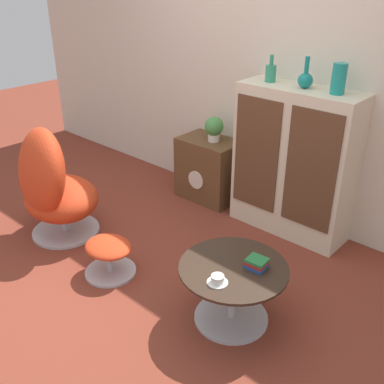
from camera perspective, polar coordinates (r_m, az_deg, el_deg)
The scene contains 13 objects.
ground_plane at distance 3.39m, azimuth -7.48°, elevation -10.68°, with size 12.00×12.00×0.00m, color brown.
wall_back at distance 3.96m, azimuth 9.40°, elevation 15.58°, with size 6.40×0.06×2.60m.
sideboard at distance 3.75m, azimuth 12.77°, elevation 3.65°, with size 0.98×0.37×1.23m.
tv_console at distance 4.32m, azimuth 2.18°, elevation 2.93°, with size 0.57×0.39×0.60m.
egg_chair at distance 3.80m, azimuth -17.38°, elevation 0.72°, with size 0.81×0.77×0.97m.
ottoman at distance 3.36m, azimuth -10.52°, elevation -7.55°, with size 0.38×0.38×0.27m.
coffee_table at distance 2.87m, azimuth 5.17°, elevation -11.88°, with size 0.68×0.68×0.41m.
vase_leftmost at distance 3.69m, azimuth 9.96°, elevation 14.71°, with size 0.08×0.08×0.21m.
vase_inner_left at distance 3.54m, azimuth 14.20°, elevation 13.73°, with size 0.11×0.11×0.23m.
vase_inner_right at distance 3.42m, azimuth 18.15°, elevation 13.51°, with size 0.10×0.10×0.22m.
potted_plant at distance 4.14m, azimuth 2.81°, elevation 8.16°, with size 0.17×0.17×0.23m.
teacup at distance 2.64m, azimuth 3.26°, elevation -11.09°, with size 0.12×0.12×0.05m.
book_stack at distance 2.77m, azimuth 8.20°, elevation -8.94°, with size 0.13×0.12×0.07m.
Camera 1 is at (2.10, -1.69, 2.05)m, focal length 42.00 mm.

